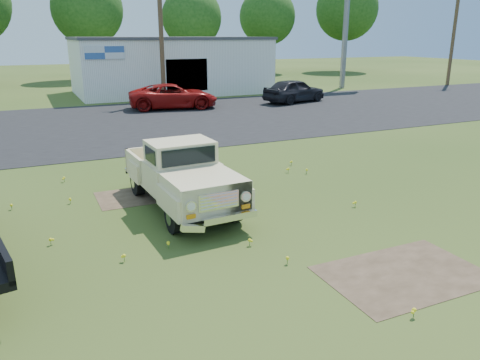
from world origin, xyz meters
The scene contains 14 objects.
ground centered at (0.00, 0.00, 0.00)m, with size 140.00×140.00×0.00m, color #2C4416.
asphalt_lot centered at (0.00, 15.00, 0.00)m, with size 90.00×14.00×0.02m, color black.
dirt_patch_a centered at (1.50, -3.00, 0.00)m, with size 3.00×2.00×0.01m, color #453525.
dirt_patch_b centered at (-2.00, 3.50, 0.00)m, with size 2.20×1.60×0.01m, color #453525.
commercial_building centered at (6.00, 26.99, 2.10)m, with size 14.20×8.20×4.15m.
utility_pole_mid centered at (4.00, 22.00, 4.60)m, with size 1.60×0.30×9.00m.
utility_pole_east centered at (30.00, 22.00, 4.60)m, with size 1.60×0.30×9.00m.
treeline_d centered at (2.00, 40.50, 6.62)m, with size 6.72×6.72×10.00m.
treeline_e centered at (12.00, 39.00, 5.98)m, with size 6.08×6.08×9.04m.
treeline_f centered at (22.00, 41.50, 6.30)m, with size 6.40×6.40×9.52m.
treeline_g centered at (32.00, 40.00, 7.25)m, with size 7.36×7.36×10.95m.
vintage_pickup_truck centered at (-1.15, 2.18, 0.88)m, with size 1.89×4.86×1.76m, color beige, non-canonical shape.
red_pickup centered at (3.66, 18.70, 0.73)m, with size 2.44×5.29×1.47m, color maroon.
dark_sedan centered at (11.70, 18.00, 0.77)m, with size 1.81×4.50×1.53m, color black.
Camera 1 is at (-4.54, -8.81, 4.27)m, focal length 35.00 mm.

